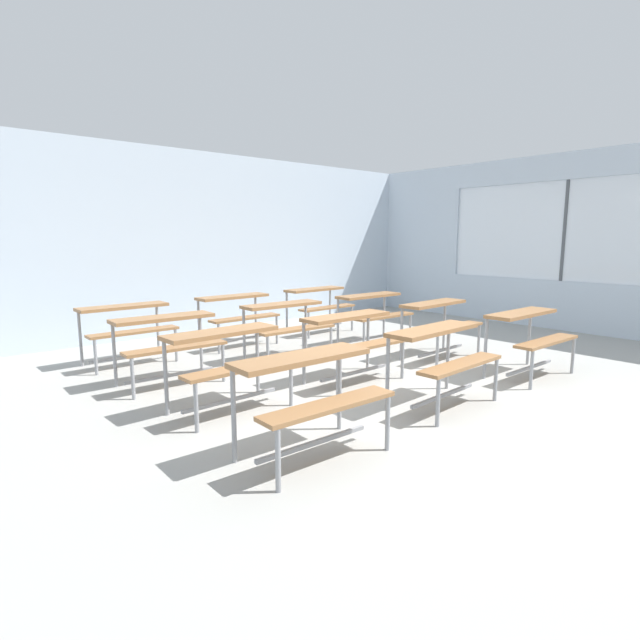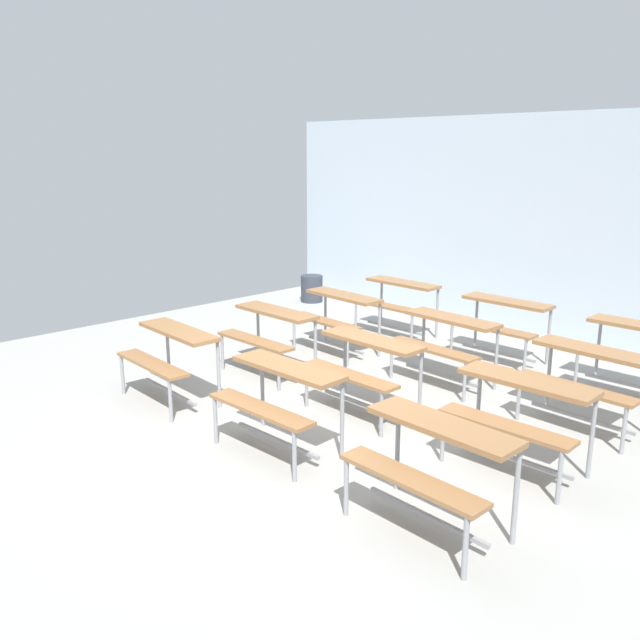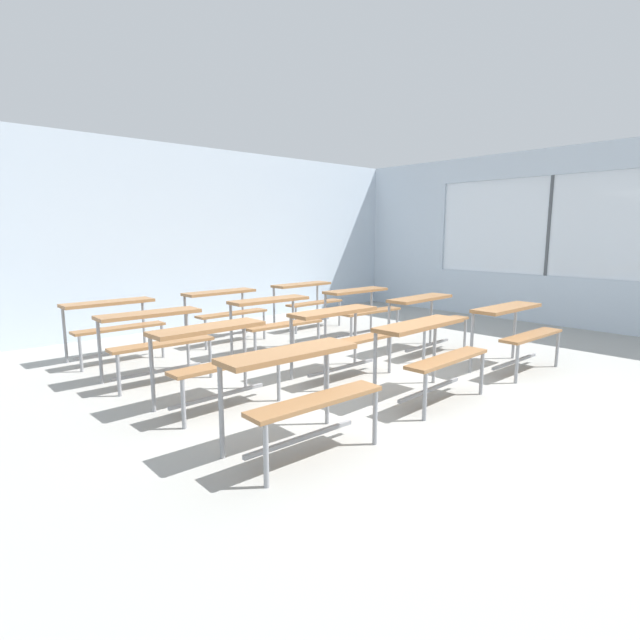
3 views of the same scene
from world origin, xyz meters
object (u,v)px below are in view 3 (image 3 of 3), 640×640
(desk_bench_r2c0, at_px, (154,329))
(desk_bench_r2c2, at_px, (361,302))
(desk_bench_r1c1, at_px, (340,327))
(desk_bench_r3c0, at_px, (112,316))
(desk_bench_r3c1, at_px, (224,304))
(desk_bench_r1c0, at_px, (215,347))
(desk_bench_r1c2, at_px, (427,311))
(desk_bench_r0c2, at_px, (515,322))
(desk_bench_r3c2, at_px, (306,294))
(desk_bench_r0c1, at_px, (429,342))
(desk_bench_r0c0, at_px, (298,377))
(desk_bench_r2c1, at_px, (274,313))

(desk_bench_r2c0, height_order, desk_bench_r2c2, same)
(desk_bench_r1c1, bearing_deg, desk_bench_r3c0, 123.82)
(desk_bench_r3c1, bearing_deg, desk_bench_r2c2, -37.88)
(desk_bench_r1c0, distance_m, desk_bench_r1c2, 3.19)
(desk_bench_r2c0, distance_m, desk_bench_r3c0, 1.19)
(desk_bench_r1c1, height_order, desk_bench_r2c0, same)
(desk_bench_r2c2, relative_size, desk_bench_r3c1, 1.00)
(desk_bench_r0c2, distance_m, desk_bench_r3c2, 3.65)
(desk_bench_r0c1, bearing_deg, desk_bench_r3c0, 112.80)
(desk_bench_r1c0, relative_size, desk_bench_r3c2, 0.99)
(desk_bench_r0c2, bearing_deg, desk_bench_r3c0, 132.98)
(desk_bench_r3c0, bearing_deg, desk_bench_r3c1, 0.17)
(desk_bench_r1c1, relative_size, desk_bench_r1c2, 0.98)
(desk_bench_r0c0, height_order, desk_bench_r3c2, same)
(desk_bench_r1c0, relative_size, desk_bench_r2c0, 0.99)
(desk_bench_r0c0, bearing_deg, desk_bench_r2c1, 57.90)
(desk_bench_r0c1, distance_m, desk_bench_r3c0, 3.94)
(desk_bench_r0c2, relative_size, desk_bench_r2c1, 0.99)
(desk_bench_r0c0, bearing_deg, desk_bench_r2c2, 38.24)
(desk_bench_r0c0, distance_m, desk_bench_r3c1, 3.97)
(desk_bench_r2c0, distance_m, desk_bench_r3c2, 3.45)
(desk_bench_r2c1, bearing_deg, desk_bench_r1c2, -35.76)
(desk_bench_r0c2, xyz_separation_m, desk_bench_r3c2, (-0.07, 3.64, 0.00))
(desk_bench_r3c2, bearing_deg, desk_bench_r2c0, -161.07)
(desk_bench_r1c1, distance_m, desk_bench_r3c1, 2.45)
(desk_bench_r1c1, xyz_separation_m, desk_bench_r1c2, (1.65, 0.03, 0.00))
(desk_bench_r0c2, relative_size, desk_bench_r3c1, 0.99)
(desk_bench_r2c1, bearing_deg, desk_bench_r3c2, 38.90)
(desk_bench_r2c1, bearing_deg, desk_bench_r3c0, 146.44)
(desk_bench_r1c1, bearing_deg, desk_bench_r1c0, 177.45)
(desk_bench_r1c2, height_order, desk_bench_r2c2, same)
(desk_bench_r0c1, xyz_separation_m, desk_bench_r3c2, (1.56, 3.60, 0.00))
(desk_bench_r2c1, distance_m, desk_bench_r2c2, 1.61)
(desk_bench_r1c2, height_order, desk_bench_r2c0, same)
(desk_bench_r0c1, distance_m, desk_bench_r2c2, 2.85)
(desk_bench_r2c1, bearing_deg, desk_bench_r1c0, -141.32)
(desk_bench_r0c0, bearing_deg, desk_bench_r1c1, 38.18)
(desk_bench_r0c2, height_order, desk_bench_r3c0, same)
(desk_bench_r0c2, distance_m, desk_bench_r1c2, 1.21)
(desk_bench_r0c0, xyz_separation_m, desk_bench_r2c1, (1.63, 2.45, 0.00))
(desk_bench_r3c1, bearing_deg, desk_bench_r0c0, -115.04)
(desk_bench_r2c2, bearing_deg, desk_bench_r3c0, 160.80)
(desk_bench_r1c1, relative_size, desk_bench_r2c2, 0.99)
(desk_bench_r1c2, height_order, desk_bench_r3c2, same)
(desk_bench_r3c2, bearing_deg, desk_bench_r0c0, -133.26)
(desk_bench_r0c0, distance_m, desk_bench_r1c0, 1.26)
(desk_bench_r0c1, bearing_deg, desk_bench_r3c1, 88.46)
(desk_bench_r0c0, relative_size, desk_bench_r3c1, 1.00)
(desk_bench_r1c1, xyz_separation_m, desk_bench_r3c2, (1.62, 2.47, 0.00))
(desk_bench_r2c1, bearing_deg, desk_bench_r0c0, -121.98)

